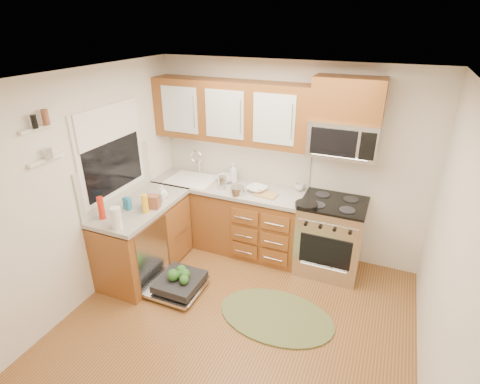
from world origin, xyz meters
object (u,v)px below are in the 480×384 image
at_px(stock_pot, 237,191).
at_px(cutting_board, 266,195).
at_px(upper_cabinets, 231,111).
at_px(microwave, 343,138).
at_px(rug, 276,316).
at_px(skillet, 306,205).
at_px(bowl_b, 226,179).
at_px(bowl_a, 257,189).
at_px(range, 330,236).
at_px(paper_towel_roll, 116,218).
at_px(dishwasher, 177,284).
at_px(sink, 192,188).
at_px(cup, 300,187).

bearing_deg(stock_pot, cutting_board, 19.50).
distance_m(upper_cabinets, stock_pot, 0.99).
xyz_separation_m(microwave, rug, (-0.33, -1.21, -1.69)).
height_order(microwave, skillet, microwave).
xyz_separation_m(microwave, bowl_b, (-1.47, -0.01, -0.74)).
xyz_separation_m(rug, bowl_a, (-0.64, 1.07, 0.95)).
relative_size(rug, bowl_b, 4.97).
height_order(upper_cabinets, bowl_a, upper_cabinets).
bearing_deg(range, stock_pot, -169.76).
relative_size(range, paper_towel_roll, 3.92).
xyz_separation_m(dishwasher, cutting_board, (0.71, 1.04, 0.83)).
distance_m(cutting_board, bowl_a, 0.16).
height_order(sink, cutting_board, cutting_board).
xyz_separation_m(sink, stock_pot, (0.77, -0.20, 0.18)).
bearing_deg(skillet, stock_pot, 177.40).
bearing_deg(cup, microwave, -11.77).
distance_m(rug, bowl_a, 1.57).
xyz_separation_m(rug, cup, (-0.15, 1.31, 0.96)).
xyz_separation_m(microwave, paper_towel_roll, (-2.00, -1.57, -0.65)).
xyz_separation_m(cutting_board, bowl_a, (-0.15, 0.07, 0.02)).
xyz_separation_m(upper_cabinets, skillet, (1.12, -0.40, -0.90)).
distance_m(rug, cup, 1.63).
distance_m(rug, paper_towel_roll, 2.00).
relative_size(sink, bowl_b, 2.46).
bearing_deg(range, dishwasher, -143.73).
bearing_deg(cutting_board, bowl_a, 152.89).
xyz_separation_m(sink, rug, (1.60, -1.08, -0.79)).
distance_m(microwave, paper_towel_roll, 2.63).
height_order(skillet, cup, cup).
bearing_deg(rug, bowl_b, 133.48).
height_order(upper_cabinets, cup, upper_cabinets).
distance_m(dishwasher, bowl_a, 1.51).
bearing_deg(dishwasher, bowl_a, 63.04).
bearing_deg(bowl_b, dishwasher, -93.01).
height_order(microwave, cup, microwave).
bearing_deg(dishwasher, sink, 109.20).
height_order(upper_cabinets, stock_pot, upper_cabinets).
height_order(skillet, bowl_b, bowl_b).
relative_size(sink, cup, 5.37).
relative_size(skillet, stock_pot, 1.48).
bearing_deg(skillet, rug, -93.66).
height_order(sink, bowl_b, bowl_b).
relative_size(upper_cabinets, stock_pot, 11.59).
height_order(upper_cabinets, skillet, upper_cabinets).
bearing_deg(bowl_b, paper_towel_roll, -108.58).
xyz_separation_m(dishwasher, paper_towel_roll, (-0.46, -0.32, 0.95)).
distance_m(microwave, rug, 2.10).
xyz_separation_m(upper_cabinets, dishwasher, (-0.13, -1.27, -1.77)).
xyz_separation_m(sink, dishwasher, (0.39, -1.12, -0.70)).
bearing_deg(sink, bowl_b, 15.32).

